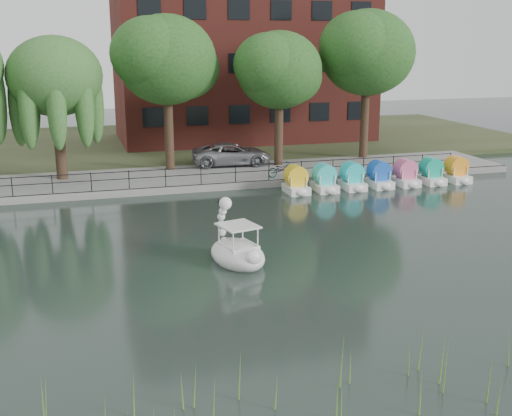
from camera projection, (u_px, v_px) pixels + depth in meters
name	position (u px, v px, depth m)	size (l,w,h in m)	color
ground_plane	(273.00, 269.00, 23.94)	(120.00, 120.00, 0.00)	#303F38
promenade	(192.00, 178.00, 38.72)	(40.00, 6.00, 0.40)	gray
kerb	(202.00, 188.00, 35.99)	(40.00, 0.25, 0.40)	gray
land_strip	(159.00, 143.00, 51.72)	(60.00, 22.00, 0.36)	#47512D
railing	(201.00, 171.00, 35.93)	(32.00, 0.05, 1.00)	black
apartment_building	(242.00, 25.00, 51.25)	(20.00, 10.07, 18.00)	#4C1E16
willow_mid	(55.00, 77.00, 36.06)	(5.32, 5.32, 8.15)	#473323
broadleaf_center	(166.00, 60.00, 38.56)	(6.00, 6.00, 9.25)	#473323
broadleaf_right	(279.00, 71.00, 40.18)	(5.40, 5.40, 8.32)	#473323
broadleaf_far	(367.00, 53.00, 42.62)	(6.30, 6.30, 9.71)	#473323
minivan	(232.00, 153.00, 41.34)	(5.89, 2.71, 1.64)	gray
bicycle	(281.00, 168.00, 37.90)	(1.72, 0.60, 1.00)	gray
swan_boat	(237.00, 249.00, 24.49)	(2.42, 3.18, 2.40)	white
pedal_boat_row	(379.00, 177.00, 37.00)	(11.35, 1.70, 1.40)	white
reed_bank	(473.00, 368.00, 15.52)	(24.00, 2.40, 1.20)	#669938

